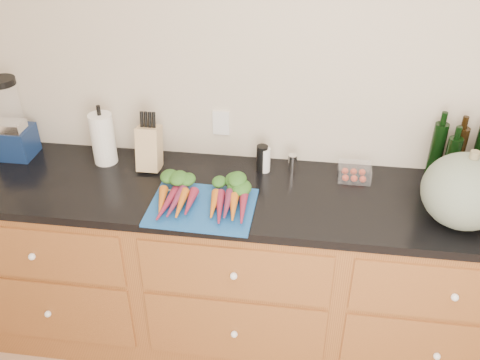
# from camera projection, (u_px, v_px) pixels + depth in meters

# --- Properties ---
(wall_back) EXTENTS (4.10, 0.05, 2.60)m
(wall_back) POSITION_uv_depth(u_px,v_px,m) (352.00, 93.00, 2.42)
(wall_back) COLOR beige
(wall_back) RESTS_ON ground
(cabinets) EXTENTS (3.60, 0.64, 0.90)m
(cabinets) POSITION_uv_depth(u_px,v_px,m) (335.00, 281.00, 2.61)
(cabinets) COLOR brown
(cabinets) RESTS_ON ground
(countertop) EXTENTS (3.64, 0.62, 0.04)m
(countertop) POSITION_uv_depth(u_px,v_px,m) (345.00, 202.00, 2.36)
(countertop) COLOR black
(countertop) RESTS_ON cabinets
(cutting_board) EXTENTS (0.45, 0.35, 0.01)m
(cutting_board) POSITION_uv_depth(u_px,v_px,m) (202.00, 207.00, 2.28)
(cutting_board) COLOR #14498F
(cutting_board) RESTS_ON countertop
(carrots) EXTENTS (0.42, 0.31, 0.06)m
(carrots) POSITION_uv_depth(u_px,v_px,m) (204.00, 195.00, 2.30)
(carrots) COLOR #C96517
(carrots) RESTS_ON cutting_board
(squash) EXTENTS (0.34, 0.34, 0.30)m
(squash) POSITION_uv_depth(u_px,v_px,m) (465.00, 191.00, 2.12)
(squash) COLOR #546353
(squash) RESTS_ON countertop
(blender_appliance) EXTENTS (0.16, 0.16, 0.41)m
(blender_appliance) POSITION_uv_depth(u_px,v_px,m) (12.00, 123.00, 2.56)
(blender_appliance) COLOR #10234D
(blender_appliance) RESTS_ON countertop
(paper_towel) EXTENTS (0.11, 0.11, 0.25)m
(paper_towel) POSITION_uv_depth(u_px,v_px,m) (103.00, 139.00, 2.54)
(paper_towel) COLOR white
(paper_towel) RESTS_ON countertop
(knife_block) EXTENTS (0.10, 0.10, 0.21)m
(knife_block) POSITION_uv_depth(u_px,v_px,m) (149.00, 148.00, 2.51)
(knife_block) COLOR tan
(knife_block) RESTS_ON countertop
(grinder_salt) EXTENTS (0.05, 0.05, 0.12)m
(grinder_salt) POSITION_uv_depth(u_px,v_px,m) (265.00, 160.00, 2.51)
(grinder_salt) COLOR white
(grinder_salt) RESTS_ON countertop
(grinder_pepper) EXTENTS (0.05, 0.05, 0.13)m
(grinder_pepper) POSITION_uv_depth(u_px,v_px,m) (262.00, 158.00, 2.50)
(grinder_pepper) COLOR black
(grinder_pepper) RESTS_ON countertop
(canister_chrome) EXTENTS (0.04, 0.04, 0.10)m
(canister_chrome) POSITION_uv_depth(u_px,v_px,m) (292.00, 164.00, 2.50)
(canister_chrome) COLOR silver
(canister_chrome) RESTS_ON countertop
(tomato_box) EXTENTS (0.15, 0.12, 0.07)m
(tomato_box) POSITION_uv_depth(u_px,v_px,m) (354.00, 172.00, 2.46)
(tomato_box) COLOR white
(tomato_box) RESTS_ON countertop
(bottles) EXTENTS (0.25, 0.13, 0.30)m
(bottles) POSITION_uv_depth(u_px,v_px,m) (456.00, 155.00, 2.39)
(bottles) COLOR black
(bottles) RESTS_ON countertop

